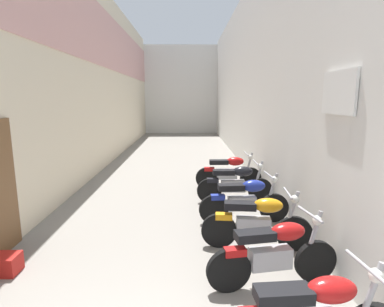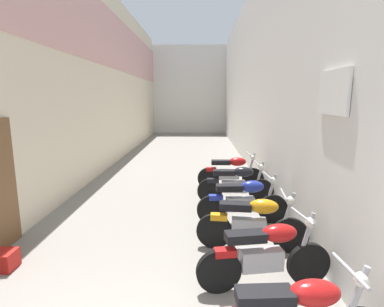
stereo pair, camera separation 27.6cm
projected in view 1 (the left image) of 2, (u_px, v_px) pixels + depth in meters
ground_plane at (173, 176)px, 9.91m from camera, size 36.84×36.84×0.00m
building_left at (100, 77)px, 11.20m from camera, size 0.45×20.84×6.48m
building_right at (249, 80)px, 11.34m from camera, size 0.45×20.84×6.35m
building_far_end at (181, 90)px, 22.55m from camera, size 8.14×2.00×6.17m
motorcycle_second at (275, 252)px, 4.05m from camera, size 1.84×0.58×1.04m
motorcycle_third at (257, 221)px, 5.08m from camera, size 1.85×0.58×1.04m
motorcycle_fourth at (245, 199)px, 6.16m from camera, size 1.85×0.58×1.04m
motorcycle_fifth at (235, 183)px, 7.36m from camera, size 1.85×0.58×1.04m
motorcycle_sixth at (229, 171)px, 8.52m from camera, size 1.85×0.58×1.04m
plastic_crate at (3, 264)px, 4.42m from camera, size 0.44×0.32×0.28m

